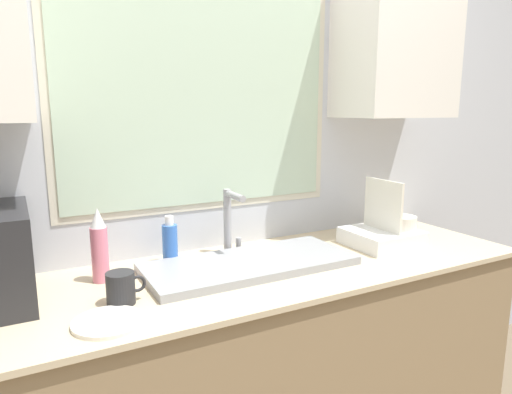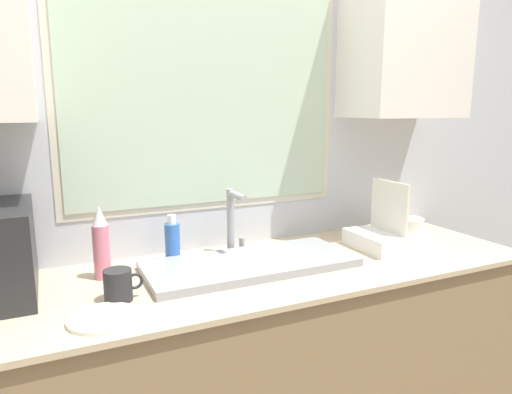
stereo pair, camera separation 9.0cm
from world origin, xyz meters
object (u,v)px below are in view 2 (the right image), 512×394
Objects in this scene: faucet at (233,217)px; dish_rack at (390,235)px; soap_bottle at (172,241)px; mug_near_sink at (119,285)px; spray_bottle at (101,244)px.

dish_rack is at bearing -17.18° from faucet.
faucet is at bearing -2.97° from soap_bottle.
mug_near_sink is at bearing -175.88° from dish_rack.
faucet is at bearing 29.54° from mug_near_sink.
dish_rack reaches higher than mug_near_sink.
spray_bottle is 2.14× the size of mug_near_sink.
soap_bottle is 0.39m from mug_near_sink.
dish_rack is 1.18m from spray_bottle.
mug_near_sink is (-1.15, -0.08, -0.01)m from dish_rack.
dish_rack reaches higher than spray_bottle.
spray_bottle is 0.28m from soap_bottle.
faucet reaches higher than soap_bottle.
faucet is at bearing 6.66° from spray_bottle.
soap_bottle is at bearing 15.25° from spray_bottle.
soap_bottle reaches higher than mug_near_sink.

